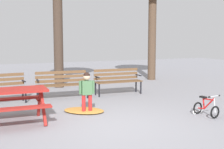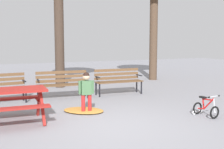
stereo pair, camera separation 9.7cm
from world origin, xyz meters
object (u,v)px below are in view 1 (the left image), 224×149
(park_bench_left, at_px, (62,82))
(park_bench_right, at_px, (118,79))
(child_standing, at_px, (87,89))
(picnic_table, at_px, (4,98))
(kids_bicycle, at_px, (206,108))

(park_bench_left, xyz_separation_m, park_bench_right, (1.90, -0.07, 0.00))
(park_bench_left, distance_m, child_standing, 2.15)
(child_standing, bearing_deg, park_bench_left, 91.04)
(park_bench_right, bearing_deg, picnic_table, -149.43)
(child_standing, bearing_deg, picnic_table, -174.84)
(picnic_table, xyz_separation_m, park_bench_right, (3.81, 2.25, -0.08))
(child_standing, distance_m, kids_bicycle, 2.93)
(picnic_table, distance_m, child_standing, 1.96)
(park_bench_left, height_order, kids_bicycle, park_bench_left)
(child_standing, bearing_deg, park_bench_right, 48.16)
(picnic_table, height_order, kids_bicycle, picnic_table)
(park_bench_right, bearing_deg, child_standing, -131.84)
(park_bench_right, distance_m, kids_bicycle, 3.61)
(picnic_table, distance_m, park_bench_right, 4.43)
(picnic_table, height_order, park_bench_right, park_bench_right)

